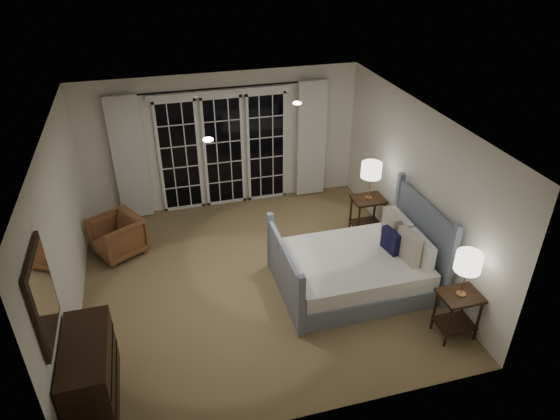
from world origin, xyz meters
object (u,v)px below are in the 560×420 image
object	(u,v)px
armchair	(117,236)
dresser	(91,372)
lamp_left	(468,262)
nightstand_left	(458,308)
nightstand_right	(367,210)
lamp_right	(371,170)
bed	(358,267)

from	to	relation	value
armchair	dresser	xyz separation A→B (m)	(-0.25, -2.90, 0.09)
armchair	lamp_left	bearing A→B (deg)	24.88
nightstand_left	nightstand_right	xyz separation A→B (m)	(-0.11, 2.56, 0.02)
lamp_right	lamp_left	bearing A→B (deg)	-87.61
lamp_left	lamp_right	distance (m)	2.56
bed	nightstand_left	xyz separation A→B (m)	(0.82, -1.29, 0.12)
lamp_right	armchair	world-z (taller)	lamp_right
armchair	dresser	world-z (taller)	dresser
nightstand_right	armchair	world-z (taller)	nightstand_right
bed	dresser	bearing A→B (deg)	-163.01
lamp_left	lamp_right	size ratio (longest dim) A/B	0.96
nightstand_right	bed	bearing A→B (deg)	-119.08
nightstand_left	lamp_right	distance (m)	2.68
bed	nightstand_right	size ratio (longest dim) A/B	3.13
lamp_right	dresser	distance (m)	5.03
bed	lamp_right	distance (m)	1.71
bed	lamp_right	world-z (taller)	lamp_right
nightstand_left	lamp_left	xyz separation A→B (m)	(0.00, 0.00, 0.72)
nightstand_left	armchair	xyz separation A→B (m)	(-4.21, 3.07, -0.11)
lamp_left	lamp_right	bearing A→B (deg)	92.39
nightstand_left	lamp_right	world-z (taller)	lamp_right
bed	nightstand_left	bearing A→B (deg)	-57.64
nightstand_left	lamp_left	world-z (taller)	lamp_left
armchair	dresser	distance (m)	2.91
bed	lamp_left	world-z (taller)	lamp_left
lamp_left	armchair	distance (m)	5.28
bed	lamp_left	bearing A→B (deg)	-57.64
nightstand_right	lamp_left	xyz separation A→B (m)	(0.11, -2.56, 0.70)
nightstand_left	lamp_left	distance (m)	0.72
lamp_left	armchair	bearing A→B (deg)	143.90
dresser	armchair	bearing A→B (deg)	85.00
nightstand_right	dresser	distance (m)	4.97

